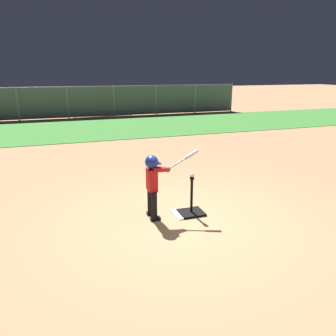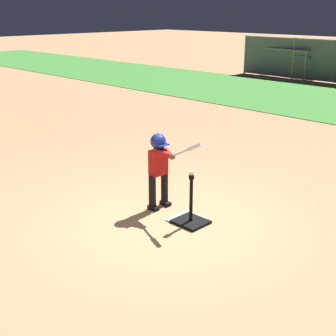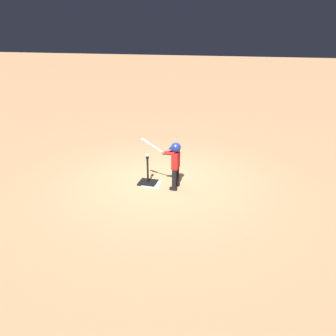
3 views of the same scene
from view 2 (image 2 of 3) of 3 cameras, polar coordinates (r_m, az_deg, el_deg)
ground_plane at (r=6.70m, az=-0.35°, el=-6.58°), size 90.00×90.00×0.00m
home_plate at (r=6.76m, az=2.31°, el=-6.29°), size 0.47×0.47×0.02m
batting_tee at (r=6.64m, az=2.80°, el=-5.97°), size 0.45×0.40×0.72m
batter_child at (r=6.90m, az=-1.00°, el=0.77°), size 0.98×0.36×1.21m
baseball at (r=6.39m, az=2.89°, el=-0.60°), size 0.07×0.07×0.07m
bleachers_right_center at (r=22.12m, az=15.37°, el=12.36°), size 2.90×2.52×1.26m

